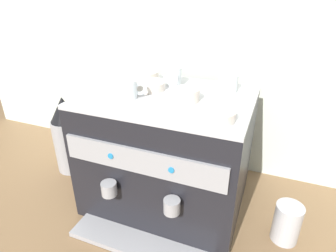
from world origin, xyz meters
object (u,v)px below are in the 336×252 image
(ceramic_cup_0, at_px, (228,83))
(ceramic_bowl_2, at_px, (217,115))
(espresso_machine, at_px, (168,152))
(ceramic_cup_2, at_px, (174,77))
(milk_pitcher, at_px, (287,223))
(ceramic_cup_1, at_px, (128,89))
(ceramic_bowl_0, at_px, (147,76))
(coffee_grinder, at_px, (68,136))
(ceramic_bowl_1, at_px, (186,95))
(ceramic_bowl_3, at_px, (149,86))

(ceramic_cup_0, xyz_separation_m, ceramic_bowl_2, (0.02, -0.28, -0.02))
(espresso_machine, xyz_separation_m, ceramic_cup_2, (-0.02, 0.12, 0.29))
(milk_pitcher, bearing_deg, ceramic_cup_1, -177.27)
(espresso_machine, xyz_separation_m, ceramic_bowl_0, (-0.16, 0.15, 0.27))
(ceramic_cup_1, distance_m, coffee_grinder, 0.56)
(ceramic_cup_2, relative_size, ceramic_bowl_2, 0.81)
(espresso_machine, distance_m, ceramic_bowl_0, 0.34)
(ceramic_bowl_0, relative_size, ceramic_bowl_1, 1.10)
(ceramic_cup_2, distance_m, coffee_grinder, 0.64)
(espresso_machine, distance_m, ceramic_bowl_1, 0.28)
(ceramic_bowl_0, bearing_deg, milk_pitcher, -16.54)
(ceramic_bowl_3, xyz_separation_m, milk_pitcher, (0.59, -0.09, -0.43))
(ceramic_cup_0, distance_m, milk_pitcher, 0.56)
(ceramic_cup_1, distance_m, ceramic_cup_2, 0.22)
(ceramic_bowl_3, relative_size, milk_pitcher, 0.81)
(espresso_machine, distance_m, coffee_grinder, 0.56)
(ceramic_bowl_2, bearing_deg, ceramic_bowl_1, 139.30)
(ceramic_bowl_3, bearing_deg, ceramic_cup_0, 17.79)
(milk_pitcher, bearing_deg, ceramic_bowl_2, -160.29)
(espresso_machine, bearing_deg, ceramic_cup_1, -148.07)
(ceramic_cup_1, xyz_separation_m, milk_pitcher, (0.61, 0.03, -0.45))
(ceramic_cup_2, bearing_deg, ceramic_bowl_3, -134.02)
(ceramic_bowl_1, bearing_deg, ceramic_cup_0, 53.11)
(ceramic_cup_2, bearing_deg, espresso_machine, -81.49)
(ceramic_cup_1, height_order, coffee_grinder, ceramic_cup_1)
(ceramic_bowl_3, distance_m, coffee_grinder, 0.56)
(ceramic_cup_2, xyz_separation_m, ceramic_bowl_0, (-0.14, 0.03, -0.02))
(ceramic_cup_2, distance_m, ceramic_bowl_0, 0.14)
(ceramic_bowl_2, relative_size, coffee_grinder, 0.29)
(ceramic_bowl_2, height_order, milk_pitcher, ceramic_bowl_2)
(ceramic_bowl_1, bearing_deg, coffee_grinder, 174.04)
(coffee_grinder, bearing_deg, espresso_machine, -4.19)
(ceramic_cup_2, bearing_deg, ceramic_bowl_2, -47.76)
(ceramic_bowl_1, bearing_deg, ceramic_bowl_2, -40.70)
(ceramic_cup_1, distance_m, ceramic_bowl_0, 0.22)
(ceramic_bowl_0, bearing_deg, ceramic_bowl_3, -59.69)
(espresso_machine, xyz_separation_m, coffee_grinder, (-0.55, 0.04, -0.05))
(ceramic_cup_1, height_order, ceramic_bowl_1, ceramic_cup_1)
(ceramic_bowl_0, bearing_deg, coffee_grinder, -165.20)
(ceramic_cup_2, height_order, ceramic_bowl_3, ceramic_cup_2)
(ceramic_cup_1, bearing_deg, ceramic_bowl_0, 98.41)
(ceramic_bowl_0, height_order, ceramic_bowl_2, ceramic_bowl_0)
(espresso_machine, height_order, milk_pitcher, espresso_machine)
(ceramic_cup_1, bearing_deg, ceramic_bowl_2, -11.28)
(ceramic_cup_2, distance_m, milk_pitcher, 0.70)
(ceramic_cup_0, bearing_deg, ceramic_bowl_2, -85.92)
(espresso_machine, height_order, ceramic_bowl_0, ceramic_bowl_0)
(ceramic_bowl_1, distance_m, ceramic_bowl_2, 0.18)
(coffee_grinder, bearing_deg, ceramic_cup_2, 8.10)
(ceramic_cup_0, relative_size, ceramic_bowl_0, 1.00)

